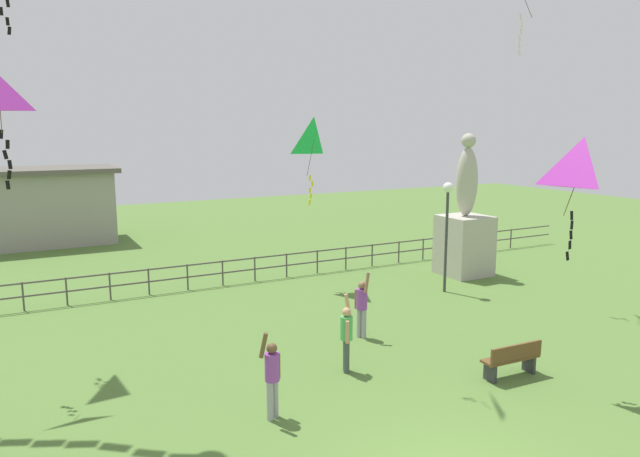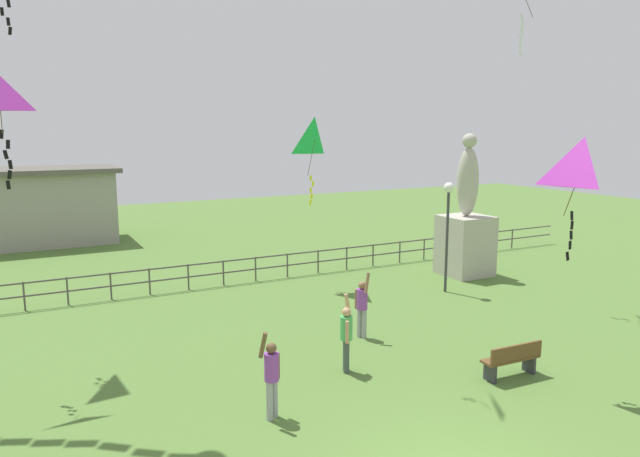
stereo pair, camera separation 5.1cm
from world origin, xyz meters
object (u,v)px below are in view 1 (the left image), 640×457
at_px(lamppost, 447,212).
at_px(person_1, 346,334).
at_px(park_bench, 512,359).
at_px(person_3, 362,305).
at_px(kite_7, 314,142).
at_px(kite_1, 582,169).
at_px(statue_monument, 465,231).
at_px(person_0, 272,374).

distance_m(lamppost, person_1, 8.26).
bearing_deg(lamppost, park_bench, -117.65).
xyz_separation_m(person_3, kite_7, (1.15, 5.10, 4.37)).
relative_size(kite_1, kite_7, 0.86).
relative_size(person_3, kite_1, 0.73).
bearing_deg(person_1, statue_monument, 33.89).
relative_size(person_1, person_3, 0.99).
bearing_deg(kite_1, park_bench, 139.91).
distance_m(person_1, person_3, 2.41).
xyz_separation_m(person_0, kite_7, (5.21, 8.23, 4.38)).
distance_m(lamppost, kite_1, 7.99).
height_order(person_3, kite_1, kite_1).
bearing_deg(statue_monument, lamppost, -144.73).
relative_size(person_0, kite_1, 0.72).
bearing_deg(lamppost, statue_monument, 35.27).
height_order(statue_monument, person_1, statue_monument).
bearing_deg(person_3, person_0, -142.38).
bearing_deg(statue_monument, park_bench, -125.10).
bearing_deg(kite_7, lamppost, -32.21).
distance_m(statue_monument, kite_7, 7.30).
height_order(statue_monument, kite_7, kite_7).
xyz_separation_m(person_0, kite_1, (6.70, -1.60, 3.98)).
relative_size(person_0, kite_7, 0.62).
distance_m(person_3, kite_1, 6.72).
distance_m(person_1, kite_7, 8.63).
bearing_deg(person_1, lamppost, 33.40).
relative_size(park_bench, person_3, 0.79).
distance_m(lamppost, person_3, 6.07).
distance_m(statue_monument, park_bench, 10.09).
bearing_deg(park_bench, person_1, 147.09).
distance_m(statue_monument, kite_1, 10.66).
distance_m(person_0, person_3, 5.13).
relative_size(person_0, person_3, 0.99).
xyz_separation_m(lamppost, person_3, (-5.13, -2.59, -1.95)).
bearing_deg(person_0, person_1, 27.62).
bearing_deg(person_0, kite_1, -13.40).
xyz_separation_m(person_3, kite_1, (2.64, -4.73, 3.97)).
distance_m(park_bench, person_0, 5.85).
height_order(lamppost, person_3, lamppost).
distance_m(lamppost, kite_7, 5.29).
distance_m(lamppost, person_0, 11.01).
height_order(person_0, person_3, person_3).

